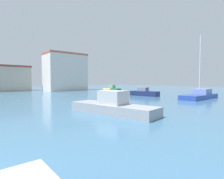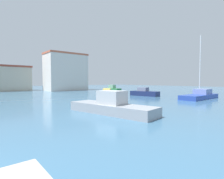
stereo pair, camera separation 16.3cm
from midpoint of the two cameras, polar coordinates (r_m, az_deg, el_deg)
The scene contains 8 objects.
water at distance 29.12m, azimuth -12.00°, elevation -2.78°, with size 160.00×160.00×0.00m, color #38607F.
sailboat_blue_mid_harbor at distance 30.94m, azimuth 26.67°, elevation -1.69°, with size 8.46×2.82×9.79m.
motorboat_navy_outer_mooring at distance 33.80m, azimuth 10.53°, elevation -1.04°, with size 2.71×5.63×1.59m.
motorboat_grey_distant_north at distance 15.23m, azimuth 0.09°, elevation -5.43°, with size 3.70×8.54×1.96m.
motorboat_yellow_inner_mooring at distance 34.15m, azimuth -1.32°, elevation -1.08°, with size 5.35×4.92×1.39m.
motorboat_green_near_pier at distance 47.91m, azimuth 0.32°, elevation 0.16°, with size 1.84×5.68×1.76m.
yacht_club at distance 57.09m, azimuth -31.81°, elevation 3.10°, with size 13.68×7.66×7.05m.
warehouse_block at distance 54.35m, azimuth -14.61°, elevation 5.50°, with size 11.67×6.77×10.91m.
Camera 2 is at (1.60, -5.72, 2.78)m, focal length 28.31 mm.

